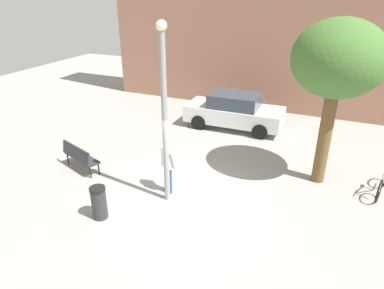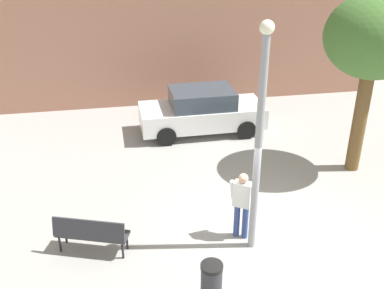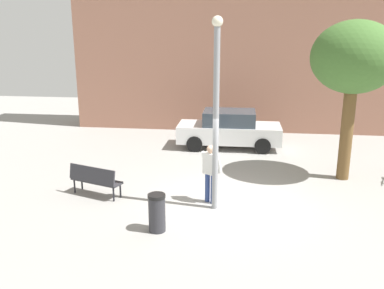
{
  "view_description": "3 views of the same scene",
  "coord_description": "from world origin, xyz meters",
  "px_view_note": "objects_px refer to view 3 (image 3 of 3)",
  "views": [
    {
      "loc": [
        3.74,
        -8.04,
        5.76
      ],
      "look_at": [
        -0.16,
        0.96,
        1.2
      ],
      "focal_mm": 32.07,
      "sensor_mm": 36.0,
      "label": 1
    },
    {
      "loc": [
        -3.12,
        -8.25,
        6.61
      ],
      "look_at": [
        -1.31,
        1.63,
        1.61
      ],
      "focal_mm": 42.27,
      "sensor_mm": 36.0,
      "label": 2
    },
    {
      "loc": [
        0.4,
        -10.84,
        4.63
      ],
      "look_at": [
        -1.24,
        1.74,
        1.17
      ],
      "focal_mm": 38.44,
      "sensor_mm": 36.0,
      "label": 3
    }
  ],
  "objects_px": {
    "lamppost": "(216,108)",
    "trash_bin": "(157,213)",
    "park_bench": "(95,178)",
    "person_by_lamppost": "(211,170)",
    "plaza_tree": "(354,59)",
    "parked_car_white": "(229,129)"
  },
  "relations": [
    {
      "from": "parked_car_white",
      "to": "park_bench",
      "type": "bearing_deg",
      "value": -121.98
    },
    {
      "from": "person_by_lamppost",
      "to": "lamppost",
      "type": "bearing_deg",
      "value": -67.69
    },
    {
      "from": "lamppost",
      "to": "parked_car_white",
      "type": "xyz_separation_m",
      "value": [
        0.12,
        6.23,
        -2.0
      ]
    },
    {
      "from": "lamppost",
      "to": "trash_bin",
      "type": "height_order",
      "value": "lamppost"
    },
    {
      "from": "park_bench",
      "to": "trash_bin",
      "type": "xyz_separation_m",
      "value": [
        2.25,
        -1.91,
        -0.07
      ]
    },
    {
      "from": "lamppost",
      "to": "parked_car_white",
      "type": "distance_m",
      "value": 6.54
    },
    {
      "from": "lamppost",
      "to": "parked_car_white",
      "type": "height_order",
      "value": "lamppost"
    },
    {
      "from": "person_by_lamppost",
      "to": "plaza_tree",
      "type": "relative_size",
      "value": 0.33
    },
    {
      "from": "trash_bin",
      "to": "park_bench",
      "type": "bearing_deg",
      "value": 139.67
    },
    {
      "from": "lamppost",
      "to": "person_by_lamppost",
      "type": "height_order",
      "value": "lamppost"
    },
    {
      "from": "lamppost",
      "to": "person_by_lamppost",
      "type": "bearing_deg",
      "value": 112.31
    },
    {
      "from": "lamppost",
      "to": "trash_bin",
      "type": "relative_size",
      "value": 5.35
    },
    {
      "from": "parked_car_white",
      "to": "trash_bin",
      "type": "distance_m",
      "value": 7.87
    },
    {
      "from": "person_by_lamppost",
      "to": "park_bench",
      "type": "xyz_separation_m",
      "value": [
        -3.37,
        0.02,
        -0.42
      ]
    },
    {
      "from": "park_bench",
      "to": "parked_car_white",
      "type": "height_order",
      "value": "parked_car_white"
    },
    {
      "from": "lamppost",
      "to": "person_by_lamppost",
      "type": "relative_size",
      "value": 3.01
    },
    {
      "from": "lamppost",
      "to": "plaza_tree",
      "type": "relative_size",
      "value": 1.0
    },
    {
      "from": "lamppost",
      "to": "person_by_lamppost",
      "type": "xyz_separation_m",
      "value": [
        -0.15,
        0.37,
        -1.81
      ]
    },
    {
      "from": "person_by_lamppost",
      "to": "park_bench",
      "type": "bearing_deg",
      "value": 179.58
    },
    {
      "from": "lamppost",
      "to": "park_bench",
      "type": "relative_size",
      "value": 3.02
    },
    {
      "from": "park_bench",
      "to": "person_by_lamppost",
      "type": "bearing_deg",
      "value": -0.42
    },
    {
      "from": "lamppost",
      "to": "plaza_tree",
      "type": "xyz_separation_m",
      "value": [
        3.98,
        2.9,
        1.07
      ]
    }
  ]
}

